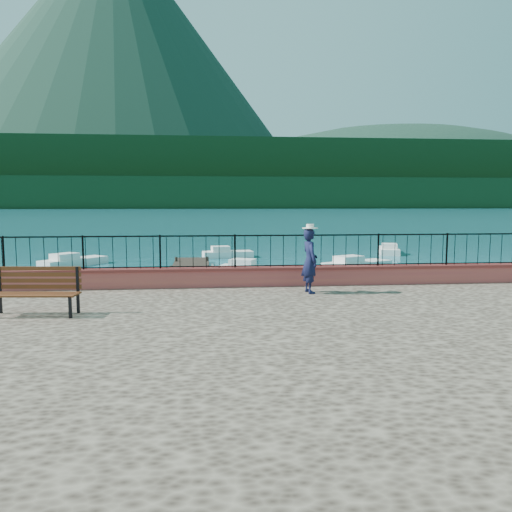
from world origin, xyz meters
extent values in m
plane|color=#19596B|center=(0.00, 0.00, 0.00)|extent=(2000.00, 2000.00, 0.00)
cube|color=#332821|center=(0.00, -6.00, 0.60)|extent=(30.00, 20.00, 1.20)
cube|color=#B85042|center=(0.00, 3.70, 1.49)|extent=(28.00, 0.46, 0.58)
cube|color=black|center=(0.00, 3.70, 2.25)|extent=(27.00, 0.05, 0.95)
cube|color=#2D231C|center=(-2.00, 12.00, 0.15)|extent=(2.00, 16.00, 0.30)
cube|color=black|center=(0.00, 300.00, 9.00)|extent=(900.00, 60.00, 18.00)
cube|color=black|center=(0.00, 360.00, 22.00)|extent=(900.00, 120.00, 44.00)
cone|color=#142D23|center=(-120.00, 700.00, 190.00)|extent=(560.00, 560.00, 380.00)
ellipsoid|color=#142D23|center=(220.00, 560.00, 0.00)|extent=(448.00, 384.00, 180.00)
cube|color=black|center=(-4.97, 0.28, 1.44)|extent=(1.98, 0.77, 0.48)
cube|color=brown|center=(-4.94, 0.57, 1.98)|extent=(1.93, 0.27, 0.59)
imported|color=#111434|center=(1.71, 2.45, 2.10)|extent=(0.53, 0.71, 1.80)
cylinder|color=white|center=(1.71, 2.45, 3.06)|extent=(0.44, 0.44, 0.12)
cube|color=white|center=(-2.57, 8.57, 0.40)|extent=(4.24, 3.32, 0.80)
cube|color=silver|center=(1.20, 14.40, 0.40)|extent=(3.73, 2.55, 0.80)
cube|color=silver|center=(7.23, 15.86, 0.40)|extent=(4.36, 3.09, 0.80)
cube|color=silver|center=(-8.92, 19.01, 0.40)|extent=(3.55, 3.91, 0.80)
cube|color=silver|center=(0.30, 22.44, 0.40)|extent=(3.48, 1.75, 0.80)
cube|color=silver|center=(12.06, 23.85, 0.40)|extent=(2.28, 3.85, 0.80)
camera|label=1|loc=(-1.16, -11.06, 3.72)|focal=35.00mm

